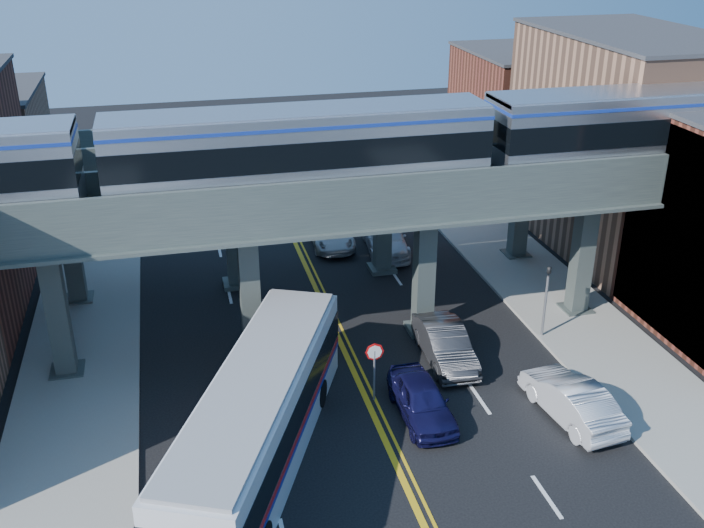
# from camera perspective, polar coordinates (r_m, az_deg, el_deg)

# --- Properties ---
(ground) EXTENTS (120.00, 120.00, 0.00)m
(ground) POSITION_cam_1_polar(r_m,az_deg,el_deg) (30.02, 2.58, -13.02)
(ground) COLOR black
(ground) RESTS_ON ground
(sidewalk_west) EXTENTS (5.00, 70.00, 0.16)m
(sidewalk_west) POSITION_cam_1_polar(r_m,az_deg,el_deg) (37.79, -18.98, -5.77)
(sidewalk_west) COLOR gray
(sidewalk_west) RESTS_ON ground
(sidewalk_east) EXTENTS (5.00, 70.00, 0.16)m
(sidewalk_east) POSITION_cam_1_polar(r_m,az_deg,el_deg) (41.79, 14.03, -2.12)
(sidewalk_east) COLOR gray
(sidewalk_east) RESTS_ON ground
(building_east_b) EXTENTS (8.00, 14.00, 12.00)m
(building_east_b) POSITION_cam_1_polar(r_m,az_deg,el_deg) (47.98, 19.06, 8.32)
(building_east_b) COLOR #8F634A
(building_east_b) RESTS_ON ground
(building_east_c) EXTENTS (8.00, 10.00, 9.00)m
(building_east_c) POSITION_cam_1_polar(r_m,az_deg,el_deg) (59.33, 12.30, 10.49)
(building_east_c) COLOR brown
(building_east_c) RESTS_ON ground
(mural_panel) EXTENTS (0.10, 9.50, 9.50)m
(mural_panel) POSITION_cam_1_polar(r_m,az_deg,el_deg) (36.90, 23.15, 0.92)
(mural_panel) COLOR teal
(mural_panel) RESTS_ON ground
(elevated_viaduct_near) EXTENTS (52.00, 3.60, 7.40)m
(elevated_viaduct_near) POSITION_cam_1_polar(r_m,az_deg,el_deg) (33.71, -0.99, 3.98)
(elevated_viaduct_near) COLOR #424D49
(elevated_viaduct_near) RESTS_ON ground
(elevated_viaduct_far) EXTENTS (52.00, 3.60, 7.40)m
(elevated_viaduct_far) POSITION_cam_1_polar(r_m,az_deg,el_deg) (40.21, -3.21, 7.37)
(elevated_viaduct_far) COLOR #424D49
(elevated_viaduct_far) RESTS_ON ground
(transit_train) EXTENTS (48.71, 3.05, 3.56)m
(transit_train) POSITION_cam_1_polar(r_m,az_deg,el_deg) (32.51, -3.86, 8.46)
(transit_train) COLOR black
(transit_train) RESTS_ON elevated_viaduct_near
(stop_sign) EXTENTS (0.76, 0.09, 2.63)m
(stop_sign) POSITION_cam_1_polar(r_m,az_deg,el_deg) (31.47, 1.64, -7.17)
(stop_sign) COLOR slate
(stop_sign) RESTS_ON ground
(traffic_signal) EXTENTS (0.15, 0.18, 4.10)m
(traffic_signal) POSITION_cam_1_polar(r_m,az_deg,el_deg) (36.66, 13.95, -2.12)
(traffic_signal) COLOR slate
(traffic_signal) RESTS_ON ground
(transit_bus) EXTENTS (8.27, 13.55, 3.48)m
(transit_bus) POSITION_cam_1_polar(r_m,az_deg,el_deg) (28.42, -6.79, -11.16)
(transit_bus) COLOR silver
(transit_bus) RESTS_ON ground
(car_lane_a) EXTENTS (1.86, 4.56, 1.55)m
(car_lane_a) POSITION_cam_1_polar(r_m,az_deg,el_deg) (31.13, 5.09, -9.81)
(car_lane_a) COLOR #100F39
(car_lane_a) RESTS_ON ground
(car_lane_b) EXTENTS (1.94, 5.05, 1.64)m
(car_lane_b) POSITION_cam_1_polar(r_m,az_deg,el_deg) (34.80, 6.79, -5.80)
(car_lane_b) COLOR #2B2B2E
(car_lane_b) RESTS_ON ground
(car_lane_c) EXTENTS (2.51, 5.09, 1.39)m
(car_lane_c) POSITION_cam_1_polar(r_m,az_deg,el_deg) (46.43, -1.56, 2.22)
(car_lane_c) COLOR #BEBEC0
(car_lane_c) RESTS_ON ground
(car_lane_d) EXTENTS (2.83, 5.74, 1.60)m
(car_lane_d) POSITION_cam_1_polar(r_m,az_deg,el_deg) (45.60, 2.44, 1.93)
(car_lane_d) COLOR silver
(car_lane_d) RESTS_ON ground
(car_parked_curb) EXTENTS (2.34, 5.18, 1.65)m
(car_parked_curb) POSITION_cam_1_polar(r_m,az_deg,el_deg) (32.12, 15.67, -9.46)
(car_parked_curb) COLOR silver
(car_parked_curb) RESTS_ON ground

